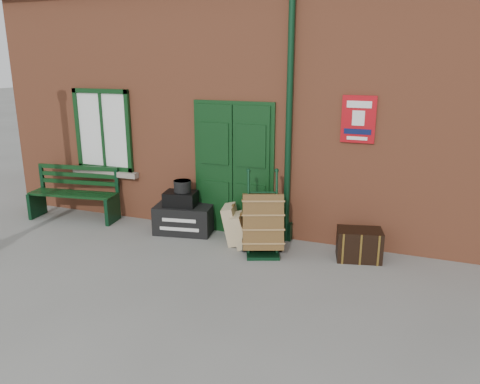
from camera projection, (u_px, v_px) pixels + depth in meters
The scene contains 10 objects.
ground at pixel (215, 268), 6.76m from camera, with size 80.00×80.00×0.00m, color gray.
station_building at pixel (285, 98), 9.30m from camera, with size 10.30×4.30×4.36m.
bench at pixel (75, 192), 8.78m from camera, with size 1.70×0.75×1.02m.
houdini_trunk at pixel (184, 219), 8.09m from camera, with size 0.97×0.54×0.49m, color black.
strongbox at pixel (180, 199), 8.01m from camera, with size 0.54×0.39×0.24m, color black.
hatbox at pixel (182, 186), 7.96m from camera, with size 0.29×0.29×0.19m, color black.
suitcase_back at pixel (232, 224), 7.60m from camera, with size 0.18×0.44×0.62m, color tan.
suitcase_front at pixel (240, 230), 7.46m from camera, with size 0.16×0.40×0.53m, color tan.
porter_trolley at pixel (263, 223), 7.18m from camera, with size 0.81×0.84×1.27m.
dark_trunk at pixel (359, 245), 6.99m from camera, with size 0.65×0.42×0.47m, color black.
Camera 1 is at (2.58, -5.65, 2.89)m, focal length 35.00 mm.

